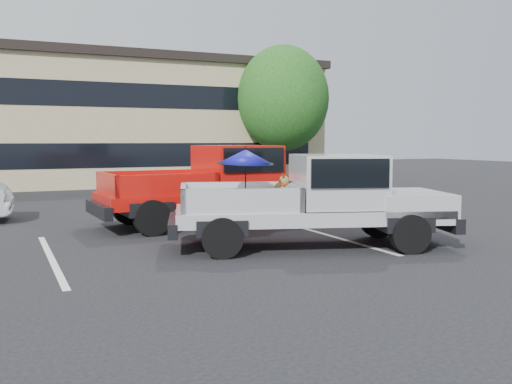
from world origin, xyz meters
The scene contains 8 objects.
ground centered at (0.00, 0.00, 0.00)m, with size 90.00×90.00×0.00m, color black.
stripe_left centered at (-3.00, 2.00, 0.00)m, with size 0.12×5.00×0.01m, color silver.
stripe_right centered at (3.00, 2.00, 0.00)m, with size 0.12×5.00×0.01m, color silver.
motel_building centered at (2.00, 20.99, 3.21)m, with size 20.40×8.40×6.30m.
tree_right centered at (9.00, 16.00, 4.21)m, with size 4.46×4.46×6.78m.
tree_back centered at (6.00, 24.00, 4.41)m, with size 4.68×4.68×7.11m.
silver_pickup centered at (2.21, 0.94, 1.05)m, with size 6.02×3.58×2.06m.
red_pickup centered at (1.69, 4.82, 1.11)m, with size 6.28×2.52×2.04m.
Camera 1 is at (-3.87, -8.95, 2.16)m, focal length 40.00 mm.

